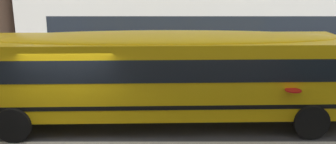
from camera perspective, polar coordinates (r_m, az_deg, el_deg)
The scene contains 4 objects.
ground_plane at distance 10.66m, azimuth -15.09°, elevation -10.65°, with size 400.00×400.00×0.00m, color #38383D.
sidewalk_far at distance 18.33m, azimuth -8.59°, elevation 0.43°, with size 120.00×3.00×0.01m, color gray.
lane_centreline at distance 10.66m, azimuth -15.09°, elevation -10.63°, with size 110.00×0.16×0.01m, color silver.
school_bus at distance 11.11m, azimuth 0.42°, elevation 0.27°, with size 12.88×3.06×2.87m.
Camera 1 is at (2.71, -9.29, 4.47)m, focal length 39.06 mm.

